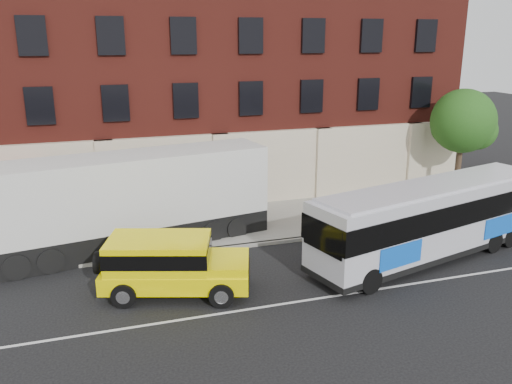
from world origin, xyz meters
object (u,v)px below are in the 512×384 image
object	(u,v)px
yellow_suv	(169,262)
shipping_container	(127,203)
street_tree	(464,123)
sign_pole	(49,235)
city_bus	(433,217)

from	to	relation	value
yellow_suv	shipping_container	size ratio (longest dim) A/B	0.45
street_tree	shipping_container	distance (m)	19.08
sign_pole	city_bus	bearing A→B (deg)	-13.08
sign_pole	street_tree	size ratio (longest dim) A/B	0.40
sign_pole	street_tree	distance (m)	22.49
sign_pole	city_bus	size ratio (longest dim) A/B	0.21
city_bus	yellow_suv	xyz separation A→B (m)	(-11.16, 0.01, -0.57)
shipping_container	sign_pole	bearing A→B (deg)	-156.33
street_tree	sign_pole	bearing A→B (deg)	-171.39
city_bus	yellow_suv	size ratio (longest dim) A/B	2.11
sign_pole	yellow_suv	size ratio (longest dim) A/B	0.43
sign_pole	city_bus	xyz separation A→B (m)	(15.41, -3.58, 0.35)
sign_pole	yellow_suv	xyz separation A→B (m)	(4.25, -3.57, -0.22)
sign_pole	shipping_container	world-z (taller)	shipping_container
city_bus	shipping_container	xyz separation A→B (m)	(-12.20, 4.98, 0.29)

